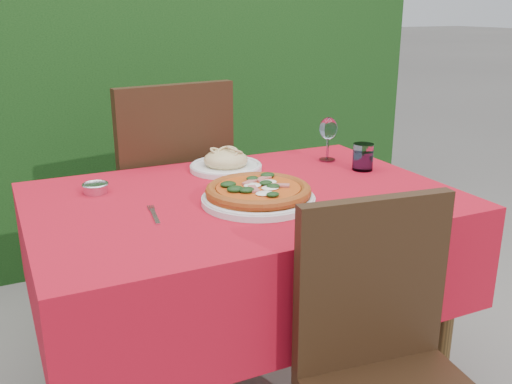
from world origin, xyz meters
name	(u,v)px	position (x,y,z in m)	size (l,w,h in m)	color
hedge	(123,81)	(0.00, 1.55, 0.92)	(3.20, 0.55, 1.78)	black
dining_table	(243,240)	(0.00, 0.00, 0.60)	(1.26, 0.86, 0.75)	#4A3318
chair_near	(389,361)	(0.10, -0.60, 0.50)	(0.44, 0.44, 0.88)	black
chair_far	(167,191)	(-0.06, 0.61, 0.59)	(0.51, 0.51, 1.03)	black
pizza_plate	(258,194)	(0.01, -0.09, 0.78)	(0.35, 0.35, 0.06)	silver
pasta_plate	(226,163)	(0.06, 0.28, 0.77)	(0.25, 0.25, 0.07)	silver
water_glass	(363,158)	(0.49, 0.07, 0.79)	(0.07, 0.07, 0.09)	silver
wine_glass	(328,130)	(0.45, 0.23, 0.86)	(0.07, 0.07, 0.16)	silver
fork	(155,216)	(-0.30, -0.08, 0.75)	(0.02, 0.17, 0.00)	silver
steel_ramekin	(96,189)	(-0.40, 0.21, 0.76)	(0.07, 0.07, 0.03)	silver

